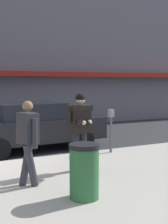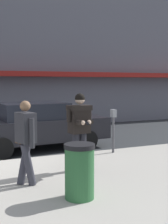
% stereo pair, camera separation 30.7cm
% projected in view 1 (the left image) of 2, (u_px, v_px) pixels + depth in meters
% --- Properties ---
extents(sidewalk, '(32.00, 5.30, 0.14)m').
position_uv_depth(sidewalk, '(67.00, 191.00, 6.13)').
color(sidewalk, '#A8A399').
rests_on(sidewalk, ground).
extents(curb_paint_line, '(28.00, 0.12, 0.01)m').
position_uv_depth(curb_paint_line, '(26.00, 161.00, 8.72)').
color(curb_paint_line, silver).
rests_on(curb_paint_line, ground).
extents(parked_sedan_mid, '(4.61, 2.15, 1.54)m').
position_uv_depth(parked_sedan_mid, '(33.00, 126.00, 10.14)').
color(parked_sedan_mid, black).
rests_on(parked_sedan_mid, ground).
extents(man_texting_on_phone, '(0.65, 0.61, 1.81)m').
position_uv_depth(man_texting_on_phone, '(80.00, 123.00, 7.20)').
color(man_texting_on_phone, '#23232B').
rests_on(man_texting_on_phone, sidewalk).
extents(pedestrian_with_bag, '(0.39, 0.72, 1.70)m').
position_uv_depth(pedestrian_with_bag, '(28.00, 138.00, 6.15)').
color(pedestrian_with_bag, '#33333D').
rests_on(pedestrian_with_bag, sidewalk).
extents(parking_meter, '(0.12, 0.18, 1.27)m').
position_uv_depth(parking_meter, '(111.00, 124.00, 9.12)').
color(parking_meter, '#4C4C51').
rests_on(parking_meter, sidewalk).
extents(trash_bin, '(0.55, 0.55, 0.98)m').
position_uv_depth(trash_bin, '(84.00, 171.00, 5.49)').
color(trash_bin, '#2D6638').
rests_on(trash_bin, sidewalk).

